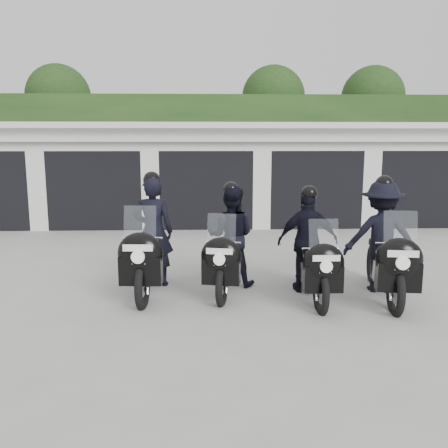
{
  "coord_description": "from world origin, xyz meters",
  "views": [
    {
      "loc": [
        0.03,
        -7.72,
        2.46
      ],
      "look_at": [
        0.31,
        0.34,
        1.05
      ],
      "focal_mm": 38.0,
      "sensor_mm": 36.0,
      "label": 1
    }
  ],
  "objects_px": {
    "police_bike_a": "(150,243)",
    "police_bike_b": "(229,243)",
    "police_bike_d": "(383,243)",
    "police_bike_c": "(310,248)"
  },
  "relations": [
    {
      "from": "police_bike_a",
      "to": "police_bike_b",
      "type": "height_order",
      "value": "police_bike_a"
    },
    {
      "from": "police_bike_a",
      "to": "police_bike_d",
      "type": "distance_m",
      "value": 3.79
    },
    {
      "from": "police_bike_a",
      "to": "police_bike_c",
      "type": "bearing_deg",
      "value": -3.77
    },
    {
      "from": "police_bike_c",
      "to": "police_bike_a",
      "type": "bearing_deg",
      "value": 173.31
    },
    {
      "from": "police_bike_a",
      "to": "police_bike_c",
      "type": "distance_m",
      "value": 2.6
    },
    {
      "from": "police_bike_b",
      "to": "police_bike_c",
      "type": "relative_size",
      "value": 1.01
    },
    {
      "from": "police_bike_c",
      "to": "police_bike_d",
      "type": "bearing_deg",
      "value": -0.4
    },
    {
      "from": "police_bike_b",
      "to": "police_bike_c",
      "type": "height_order",
      "value": "police_bike_b"
    },
    {
      "from": "police_bike_b",
      "to": "police_bike_d",
      "type": "bearing_deg",
      "value": 1.29
    },
    {
      "from": "police_bike_a",
      "to": "police_bike_c",
      "type": "relative_size",
      "value": 1.12
    }
  ]
}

